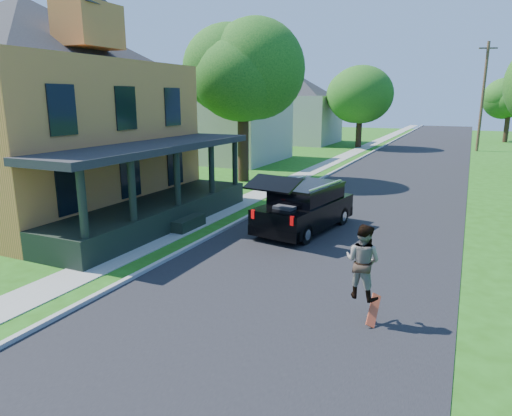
% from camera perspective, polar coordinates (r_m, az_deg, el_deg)
% --- Properties ---
extents(ground, '(140.00, 140.00, 0.00)m').
position_cam_1_polar(ground, '(9.91, -1.19, -15.16)').
color(ground, '#245410').
rests_on(ground, ground).
extents(street, '(8.00, 120.00, 0.02)m').
position_cam_1_polar(street, '(28.46, 16.92, 3.33)').
color(street, black).
rests_on(street, ground).
extents(curb, '(0.15, 120.00, 0.12)m').
position_cam_1_polar(curb, '(29.28, 9.06, 4.02)').
color(curb, '#989893').
rests_on(curb, ground).
extents(sidewalk, '(1.30, 120.00, 0.03)m').
position_cam_1_polar(sidewalk, '(29.74, 6.18, 4.26)').
color(sidewalk, gray).
rests_on(sidewalk, ground).
extents(front_walk, '(6.50, 1.20, 0.03)m').
position_cam_1_polar(front_walk, '(19.78, -18.47, -1.09)').
color(front_walk, gray).
rests_on(front_walk, ground).
extents(main_house, '(15.56, 15.56, 10.10)m').
position_cam_1_polar(main_house, '(21.63, -26.03, 12.65)').
color(main_house, '#E58443').
rests_on(main_house, ground).
extents(neighbor_house_mid, '(12.78, 12.78, 8.30)m').
position_cam_1_polar(neighbor_house_mid, '(36.23, -3.68, 12.62)').
color(neighbor_house_mid, '#B2AB9E').
rests_on(neighbor_house_mid, ground).
extents(neighbor_house_far, '(12.78, 12.78, 8.30)m').
position_cam_1_polar(neighbor_house_far, '(50.85, 5.21, 12.85)').
color(neighbor_house_far, '#B2AB9E').
rests_on(neighbor_house_far, ground).
extents(black_suv, '(2.60, 5.14, 2.29)m').
position_cam_1_polar(black_suv, '(16.79, 6.09, 0.09)').
color(black_suv, black).
rests_on(black_suv, ground).
extents(skateboarder, '(0.92, 0.79, 1.64)m').
position_cam_1_polar(skateboarder, '(10.06, 13.18, -6.51)').
color(skateboarder, black).
rests_on(skateboarder, ground).
extents(skateboard, '(0.20, 0.65, 0.61)m').
position_cam_1_polar(skateboard, '(10.40, 14.46, -12.37)').
color(skateboard, '#A92E0E').
rests_on(skateboard, ground).
extents(tree_left_mid, '(6.53, 6.19, 9.22)m').
position_cam_1_polar(tree_left_mid, '(26.77, -1.73, 16.48)').
color(tree_left_mid, black).
rests_on(tree_left_mid, ground).
extents(tree_left_far, '(7.19, 6.96, 8.85)m').
position_cam_1_polar(tree_left_far, '(46.90, 12.94, 14.38)').
color(tree_left_far, black).
rests_on(tree_left_far, ground).
extents(tree_right_far, '(5.46, 5.15, 7.22)m').
position_cam_1_polar(tree_right_far, '(58.17, 29.15, 11.89)').
color(tree_right_far, black).
rests_on(tree_right_far, ground).
extents(utility_pole_far, '(1.54, 0.64, 9.67)m').
position_cam_1_polar(utility_pole_far, '(47.13, 26.49, 12.44)').
color(utility_pole_far, '#442C1F').
rests_on(utility_pole_far, ground).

